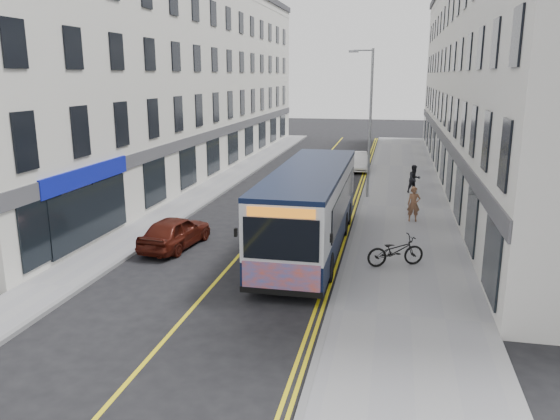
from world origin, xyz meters
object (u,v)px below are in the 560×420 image
at_px(streetlamp, 369,119).
at_px(pedestrian_far, 414,179).
at_px(bicycle, 395,251).
at_px(pedestrian_near, 414,204).
at_px(city_bus, 310,206).
at_px(car_white, 357,161).
at_px(car_maroon, 175,232).

xyz_separation_m(streetlamp, pedestrian_far, (2.60, 1.62, -3.46)).
xyz_separation_m(bicycle, pedestrian_near, (0.78, 6.31, 0.26)).
bearing_deg(pedestrian_far, pedestrian_near, -122.72).
distance_m(city_bus, bicycle, 3.82).
bearing_deg(pedestrian_near, streetlamp, 109.91).
height_order(streetlamp, bicycle, streetlamp).
bearing_deg(pedestrian_near, pedestrian_far, 81.40).
bearing_deg(streetlamp, bicycle, -81.67).
height_order(city_bus, bicycle, city_bus).
bearing_deg(bicycle, streetlamp, -14.77).
distance_m(streetlamp, car_white, 10.02).
distance_m(pedestrian_near, car_white, 14.45).
relative_size(streetlamp, pedestrian_far, 5.01).
bearing_deg(car_white, bicycle, -89.17).
xyz_separation_m(car_white, car_maroon, (-5.76, -19.61, -0.00)).
relative_size(bicycle, pedestrian_near, 1.28).
relative_size(streetlamp, car_white, 2.03).
xyz_separation_m(bicycle, car_white, (-2.76, 20.32, -0.01)).
xyz_separation_m(city_bus, pedestrian_far, (4.27, 11.10, -0.84)).
bearing_deg(pedestrian_far, car_maroon, -159.28).
bearing_deg(car_white, streetlamp, -89.89).
xyz_separation_m(pedestrian_near, car_maroon, (-9.30, -5.60, -0.28)).
bearing_deg(car_maroon, bicycle, -177.38).
height_order(streetlamp, pedestrian_far, streetlamp).
height_order(streetlamp, pedestrian_near, streetlamp).
height_order(city_bus, pedestrian_near, city_bus).
xyz_separation_m(city_bus, car_white, (0.53, 18.72, -1.11)).
bearing_deg(car_maroon, pedestrian_near, -141.56).
xyz_separation_m(pedestrian_far, car_white, (-3.74, 7.61, -0.27)).
xyz_separation_m(city_bus, pedestrian_near, (4.07, 4.71, -0.83)).
distance_m(pedestrian_far, car_white, 8.49).
bearing_deg(city_bus, pedestrian_far, 68.94).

